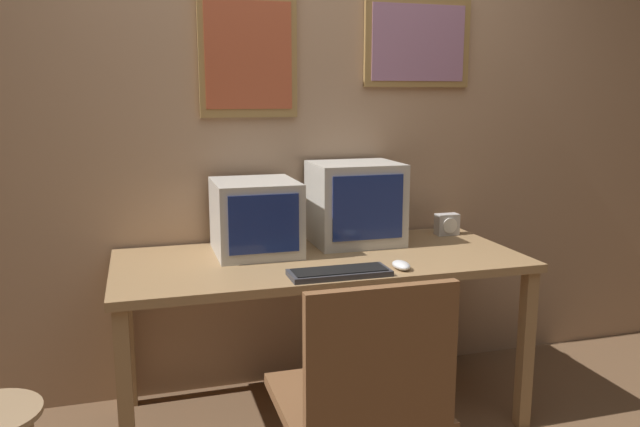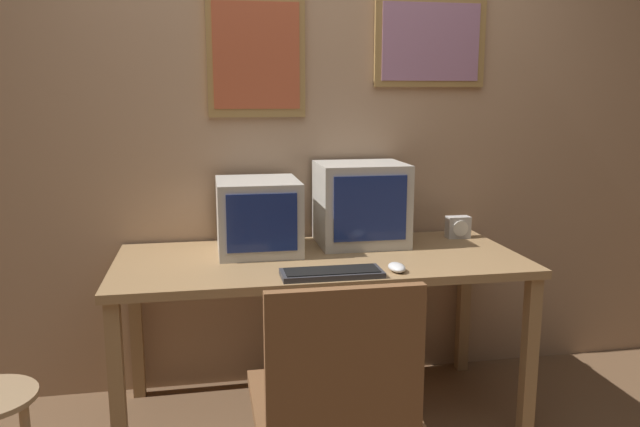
{
  "view_description": "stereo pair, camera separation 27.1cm",
  "coord_description": "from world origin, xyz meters",
  "views": [
    {
      "loc": [
        -0.75,
        -1.61,
        1.46
      ],
      "look_at": [
        0.0,
        0.94,
        0.95
      ],
      "focal_mm": 35.0,
      "sensor_mm": 36.0,
      "label": 1
    },
    {
      "loc": [
        -0.48,
        -1.68,
        1.46
      ],
      "look_at": [
        0.0,
        0.94,
        0.95
      ],
      "focal_mm": 35.0,
      "sensor_mm": 36.0,
      "label": 2
    }
  ],
  "objects": [
    {
      "name": "monitor_right",
      "position": [
        0.24,
        1.15,
        0.95
      ],
      "size": [
        0.41,
        0.36,
        0.39
      ],
      "color": "#B7B2A8",
      "rests_on": "desk"
    },
    {
      "name": "wall_back",
      "position": [
        0.0,
        1.38,
        1.31
      ],
      "size": [
        8.0,
        0.08,
        2.6
      ],
      "color": "tan",
      "rests_on": "ground_plane"
    },
    {
      "name": "desk_clock",
      "position": [
        0.74,
        1.18,
        0.81
      ],
      "size": [
        0.11,
        0.07,
        0.11
      ],
      "color": "#B7B2AD",
      "rests_on": "desk"
    },
    {
      "name": "keyboard_main",
      "position": [
        -0.01,
        0.64,
        0.77
      ],
      "size": [
        0.4,
        0.15,
        0.03
      ],
      "color": "#333338",
      "rests_on": "desk"
    },
    {
      "name": "monitor_left",
      "position": [
        -0.26,
        1.1,
        0.92
      ],
      "size": [
        0.36,
        0.41,
        0.33
      ],
      "color": "#B7B2A8",
      "rests_on": "desk"
    },
    {
      "name": "desk",
      "position": [
        0.0,
        0.94,
        0.68
      ],
      "size": [
        1.77,
        0.79,
        0.75
      ],
      "color": "#99754C",
      "rests_on": "ground_plane"
    },
    {
      "name": "mouse_near_keyboard",
      "position": [
        0.26,
        0.66,
        0.77
      ],
      "size": [
        0.07,
        0.11,
        0.03
      ],
      "color": "silver",
      "rests_on": "desk"
    }
  ]
}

